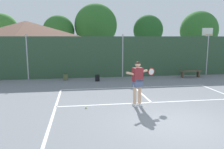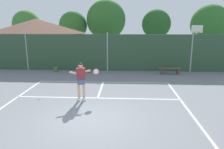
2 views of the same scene
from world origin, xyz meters
name	(u,v)px [view 2 (image 2 of 2)]	position (x,y,z in m)	size (l,w,h in m)	color
ground_plane	(90,120)	(0.00, 0.00, 0.00)	(120.00, 120.00, 0.00)	slate
court_markings	(92,113)	(0.00, 0.65, 0.00)	(8.30, 11.10, 0.01)	white
chainlink_fence	(107,53)	(0.00, 9.00, 1.44)	(26.09, 0.09, 3.03)	#2D4C33
basketball_hoop	(196,41)	(7.21, 10.37, 2.31)	(0.90, 0.67, 3.55)	#9E9EA3
clubhouse_building	(37,39)	(-7.40, 13.36, 2.16)	(7.22, 5.72, 4.16)	beige
treeline_backdrop	(128,23)	(1.75, 20.03, 3.80)	(27.48, 4.44, 6.65)	brown
tennis_player	(81,78)	(-0.73, 2.14, 1.11)	(1.36, 0.57, 1.85)	silver
tennis_ball	(39,99)	(-2.87, 2.09, 0.03)	(0.07, 0.07, 0.07)	#CCE033
backpack_olive	(56,69)	(-3.99, 8.30, 0.19)	(0.28, 0.24, 0.46)	#566038
backpack_black	(80,72)	(-1.93, 7.67, 0.19)	(0.30, 0.27, 0.46)	black
courtside_bench	(170,69)	(4.70, 8.00, 0.36)	(1.60, 0.36, 0.48)	brown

